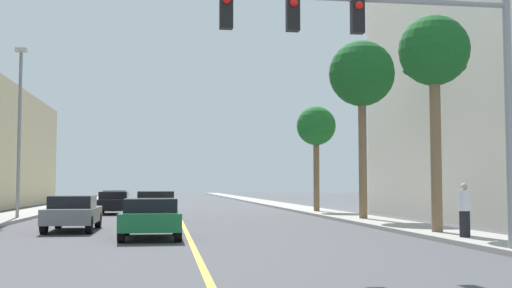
{
  "coord_description": "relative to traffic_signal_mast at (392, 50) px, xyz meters",
  "views": [
    {
      "loc": [
        -0.81,
        -4.09,
        1.74
      ],
      "look_at": [
        2.17,
        16.41,
        3.09
      ],
      "focal_mm": 44.16,
      "sensor_mm": 36.0,
      "label": 1
    }
  ],
  "objects": [
    {
      "name": "palm_mid",
      "position": [
        3.84,
        14.32,
        1.93
      ],
      "size": [
        3.18,
        3.18,
        8.59
      ],
      "color": "brown",
      "rests_on": "sidewalk_right"
    },
    {
      "name": "lane_marking_center",
      "position": [
        -4.78,
        31.23,
        -5.1
      ],
      "size": [
        0.16,
        144.0,
        0.01
      ],
      "primitive_type": "cube",
      "color": "yellow",
      "rests_on": "ground"
    },
    {
      "name": "car_yellow",
      "position": [
        -6.02,
        14.82,
        -4.35
      ],
      "size": [
        1.97,
        4.5,
        1.46
      ],
      "rotation": [
        0.0,
        0.0,
        0.03
      ],
      "color": "gold",
      "rests_on": "ground"
    },
    {
      "name": "palm_far",
      "position": [
        3.68,
        23.04,
        0.19
      ],
      "size": [
        2.42,
        2.42,
        6.48
      ],
      "color": "brown",
      "rests_on": "sidewalk_right"
    },
    {
      "name": "car_green",
      "position": [
        -6.03,
        6.03,
        -4.41
      ],
      "size": [
        1.94,
        4.01,
        1.3
      ],
      "rotation": [
        0.0,
        0.0,
        0.01
      ],
      "color": "#196638",
      "rests_on": "ground"
    },
    {
      "name": "ground",
      "position": [
        -4.78,
        31.23,
        -5.1
      ],
      "size": [
        192.0,
        192.0,
        0.0
      ],
      "primitive_type": "plane",
      "color": "#47474C"
    },
    {
      "name": "pedestrian",
      "position": [
        3.5,
        3.34,
        -4.13
      ],
      "size": [
        0.38,
        0.38,
        1.65
      ],
      "rotation": [
        0.0,
        0.0,
        4.08
      ],
      "color": "black",
      "rests_on": "sidewalk_right"
    },
    {
      "name": "street_lamp",
      "position": [
        -12.76,
        17.57,
        -0.31
      ],
      "size": [
        0.56,
        0.28,
        8.44
      ],
      "color": "gray",
      "rests_on": "sidewalk_left"
    },
    {
      "name": "sidewalk_left",
      "position": [
        -13.53,
        31.23,
        -5.03
      ],
      "size": [
        2.55,
        168.0,
        0.15
      ],
      "primitive_type": "cube",
      "color": "#9E9B93",
      "rests_on": "ground"
    },
    {
      "name": "sidewalk_right",
      "position": [
        3.97,
        31.23,
        -5.03
      ],
      "size": [
        2.55,
        168.0,
        0.15
      ],
      "primitive_type": "cube",
      "color": "#9E9B93",
      "rests_on": "ground"
    },
    {
      "name": "car_gray",
      "position": [
        -9.02,
        9.83,
        -4.39
      ],
      "size": [
        1.79,
        4.24,
        1.33
      ],
      "rotation": [
        0.0,
        0.0,
        0.0
      ],
      "color": "slate",
      "rests_on": "ground"
    },
    {
      "name": "car_white",
      "position": [
        -9.05,
        30.56,
        -4.39
      ],
      "size": [
        1.81,
        4.08,
        1.36
      ],
      "rotation": [
        0.0,
        0.0,
        0.01
      ],
      "color": "white",
      "rests_on": "ground"
    },
    {
      "name": "traffic_signal_mast",
      "position": [
        0.0,
        0.0,
        0.0
      ],
      "size": [
        9.46,
        0.36,
        6.65
      ],
      "color": "gray",
      "rests_on": "sidewalk_right"
    },
    {
      "name": "car_black",
      "position": [
        -8.59,
        23.92,
        -4.39
      ],
      "size": [
        1.88,
        4.06,
        1.35
      ],
      "rotation": [
        0.0,
        0.0,
        -0.0
      ],
      "color": "black",
      "rests_on": "ground"
    },
    {
      "name": "palm_near",
      "position": [
        3.63,
        5.6,
        1.13
      ],
      "size": [
        2.44,
        2.44,
        7.48
      ],
      "color": "brown",
      "rests_on": "sidewalk_right"
    }
  ]
}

